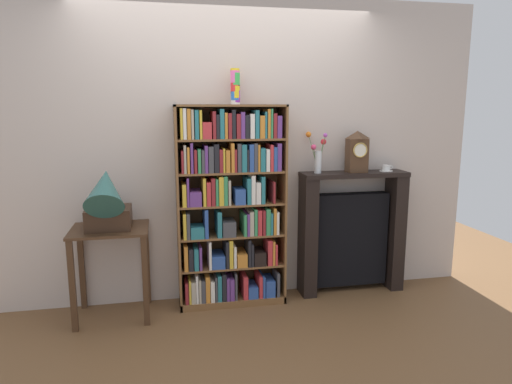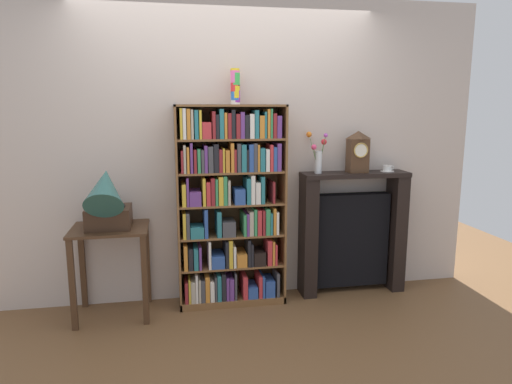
# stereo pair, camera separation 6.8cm
# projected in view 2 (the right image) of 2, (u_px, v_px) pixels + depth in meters

# --- Properties ---
(ground_plane) EXTENTS (7.40, 6.40, 0.02)m
(ground_plane) POSITION_uv_depth(u_px,v_px,m) (234.00, 308.00, 3.93)
(ground_plane) COLOR brown
(wall_back) EXTENTS (4.40, 0.08, 2.60)m
(wall_back) POSITION_uv_depth(u_px,v_px,m) (235.00, 152.00, 4.00)
(wall_back) COLOR beige
(wall_back) RESTS_ON ground
(bookshelf) EXTENTS (0.91, 0.30, 1.70)m
(bookshelf) POSITION_uv_depth(u_px,v_px,m) (230.00, 208.00, 3.88)
(bookshelf) COLOR brown
(bookshelf) RESTS_ON ground
(cup_stack) EXTENTS (0.08, 0.08, 0.29)m
(cup_stack) POSITION_uv_depth(u_px,v_px,m) (235.00, 87.00, 3.75)
(cup_stack) COLOR white
(cup_stack) RESTS_ON bookshelf
(side_table_left) EXTENTS (0.60, 0.49, 0.74)m
(side_table_left) POSITION_uv_depth(u_px,v_px,m) (111.00, 250.00, 3.68)
(side_table_left) COLOR #472D1C
(side_table_left) RESTS_ON ground
(gramophone) EXTENTS (0.34, 0.50, 0.57)m
(gramophone) POSITION_uv_depth(u_px,v_px,m) (106.00, 199.00, 3.52)
(gramophone) COLOR #382316
(gramophone) RESTS_ON side_table_left
(fireplace_mantel) EXTENTS (0.96, 0.25, 1.11)m
(fireplace_mantel) POSITION_uv_depth(u_px,v_px,m) (352.00, 233.00, 4.19)
(fireplace_mantel) COLOR black
(fireplace_mantel) RESTS_ON ground
(mantel_clock) EXTENTS (0.17, 0.14, 0.37)m
(mantel_clock) POSITION_uv_depth(u_px,v_px,m) (358.00, 152.00, 4.03)
(mantel_clock) COLOR #472D1C
(mantel_clock) RESTS_ON fireplace_mantel
(flower_vase) EXTENTS (0.17, 0.15, 0.36)m
(flower_vase) POSITION_uv_depth(u_px,v_px,m) (318.00, 155.00, 3.98)
(flower_vase) COLOR silver
(flower_vase) RESTS_ON fireplace_mantel
(teacup_with_saucer) EXTENTS (0.13, 0.12, 0.05)m
(teacup_with_saucer) POSITION_uv_depth(u_px,v_px,m) (387.00, 169.00, 4.11)
(teacup_with_saucer) COLOR white
(teacup_with_saucer) RESTS_ON fireplace_mantel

